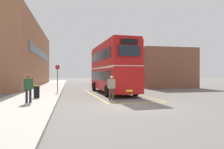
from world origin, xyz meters
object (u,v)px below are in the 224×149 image
double_decker_bus (112,67)px  pedestrian_waiting_near (28,87)px  litter_bin (37,92)px  single_deck_bus (104,75)px  pedestrian_boarding (111,86)px  bus_stop_sign (57,76)px

double_decker_bus → pedestrian_waiting_near: double_decker_bus is taller
pedestrian_waiting_near → litter_bin: bearing=88.7°
single_deck_bus → litter_bin: 22.91m
pedestrian_boarding → bus_stop_sign: (-4.02, 6.29, 0.69)m
single_deck_bus → litter_bin: bearing=-111.8°
litter_bin → pedestrian_waiting_near: bearing=-91.3°
litter_bin → pedestrian_boarding: bearing=-17.0°
double_decker_bus → pedestrian_waiting_near: (-6.45, -6.42, -1.39)m
double_decker_bus → pedestrian_boarding: double_decker_bus is taller
double_decker_bus → pedestrian_boarding: size_ratio=5.70×
double_decker_bus → single_deck_bus: 17.63m
single_deck_bus → pedestrian_boarding: single_deck_bus is taller
double_decker_bus → pedestrian_waiting_near: size_ratio=5.90×
single_deck_bus → pedestrian_waiting_near: (-8.58, -23.90, -0.52)m
double_decker_bus → pedestrian_boarding: (-1.16, -5.36, -1.49)m
double_decker_bus → bus_stop_sign: 5.32m
single_deck_bus → pedestrian_waiting_near: size_ratio=5.51×
pedestrian_boarding → litter_bin: bearing=163.0°
double_decker_bus → single_deck_bus: size_ratio=1.07×
double_decker_bus → pedestrian_boarding: bearing=-102.2°
litter_bin → bus_stop_sign: bearing=75.6°
litter_bin → bus_stop_sign: 4.97m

